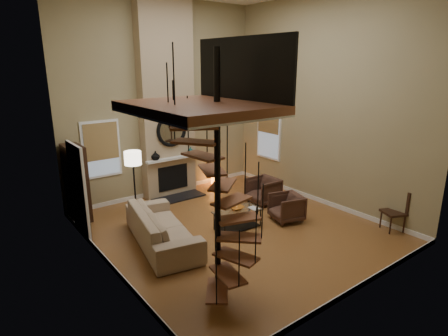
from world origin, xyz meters
TOP-DOWN VIEW (x-y plane):
  - ground at (0.00, 0.00)m, footprint 6.00×6.50m
  - back_wall at (0.00, 3.25)m, footprint 6.00×0.02m
  - front_wall at (0.00, -3.25)m, footprint 6.00×0.02m
  - left_wall at (-3.00, 0.00)m, footprint 0.02×6.50m
  - right_wall at (3.00, 0.00)m, footprint 0.02×6.50m
  - baseboard_back at (0.00, 3.24)m, footprint 6.00×0.02m
  - baseboard_front at (0.00, -3.24)m, footprint 6.00×0.02m
  - baseboard_left at (-2.99, 0.00)m, footprint 0.02×6.50m
  - baseboard_right at (2.99, 0.00)m, footprint 0.02×6.50m
  - chimney_breast at (0.00, 3.06)m, footprint 1.60×0.38m
  - hearth at (0.00, 2.57)m, footprint 1.50×0.60m
  - firebox at (0.00, 2.86)m, footprint 0.95×0.02m
  - mantel at (0.00, 2.78)m, footprint 1.70×0.18m
  - mirror_frame at (0.00, 2.84)m, footprint 0.94×0.10m
  - mirror_disc at (0.00, 2.85)m, footprint 0.80×0.01m
  - vase_left at (-0.55, 2.82)m, footprint 0.24×0.24m
  - vase_right at (0.60, 2.82)m, footprint 0.20×0.20m
  - window_back at (-1.90, 3.22)m, footprint 1.02×0.06m
  - window_right at (2.97, 2.00)m, footprint 0.06×1.02m
  - entry_door at (-2.95, 1.80)m, footprint 0.10×1.05m
  - loft at (-2.04, -1.80)m, footprint 1.70×2.20m
  - spiral_stair at (-1.78, -1.79)m, footprint 1.47×1.47m
  - hutch at (-2.74, 2.78)m, footprint 0.40×0.84m
  - sofa at (-1.73, 0.36)m, footprint 1.50×2.74m
  - armchair_near at (1.77, 0.83)m, footprint 0.81×0.79m
  - armchair_far at (1.37, -0.45)m, footprint 0.89×0.88m
  - coffee_table at (0.07, -0.04)m, footprint 1.16×0.62m
  - bowl at (0.07, 0.01)m, footprint 0.34×0.34m
  - book at (0.42, -0.19)m, footprint 0.19×0.25m
  - floor_lamp at (-1.55, 2.04)m, footprint 0.42×0.42m
  - accent_lamp at (1.52, 3.00)m, footprint 0.13×0.13m
  - side_chair at (2.97, -2.34)m, footprint 0.61×0.61m

SIDE VIEW (x-z plane):
  - ground at x=0.00m, z-range -0.01..0.00m
  - hearth at x=0.00m, z-range 0.00..0.04m
  - baseboard_back at x=0.00m, z-range 0.00..0.12m
  - baseboard_front at x=0.00m, z-range 0.00..0.12m
  - baseboard_left at x=-2.99m, z-range 0.00..0.12m
  - baseboard_right at x=2.99m, z-range 0.00..0.12m
  - accent_lamp at x=1.52m, z-range 0.02..0.48m
  - coffee_table at x=0.07m, z-range 0.07..0.50m
  - armchair_near at x=1.77m, z-range -0.01..0.71m
  - armchair_far at x=1.37m, z-range 0.02..0.68m
  - sofa at x=-1.73m, z-range 0.02..0.77m
  - book at x=0.42m, z-range 0.45..0.47m
  - bowl at x=0.07m, z-range 0.46..0.54m
  - side_chair at x=2.97m, z-range 0.03..1.02m
  - firebox at x=0.00m, z-range 0.19..0.91m
  - hutch at x=-2.74m, z-range 0.01..1.89m
  - entry_door at x=-2.95m, z-range -0.03..2.13m
  - mantel at x=0.00m, z-range 1.12..1.18m
  - vase_right at x=0.60m, z-range 1.18..1.39m
  - vase_left at x=-0.55m, z-range 1.18..1.43m
  - floor_lamp at x=-1.55m, z-range 0.55..2.27m
  - window_back at x=-1.90m, z-range 0.86..2.38m
  - window_right at x=2.97m, z-range 0.87..2.39m
  - spiral_stair at x=-1.78m, z-range -0.25..3.81m
  - mirror_frame at x=0.00m, z-range 1.48..2.42m
  - mirror_disc at x=0.00m, z-range 1.55..2.35m
  - back_wall at x=0.00m, z-range 0.00..5.50m
  - front_wall at x=0.00m, z-range 0.00..5.50m
  - left_wall at x=-3.00m, z-range 0.00..5.50m
  - right_wall at x=3.00m, z-range 0.00..5.50m
  - chimney_breast at x=0.00m, z-range 0.00..5.50m
  - loft at x=-2.04m, z-range 2.69..3.78m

